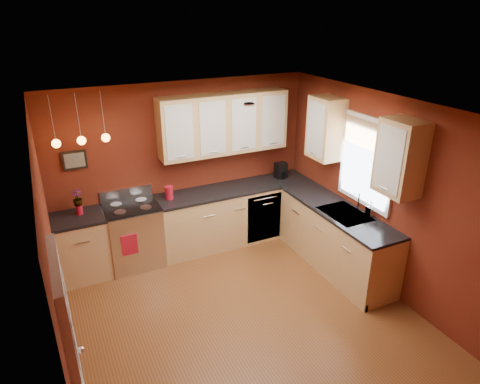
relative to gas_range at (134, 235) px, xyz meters
name	(u,v)px	position (x,y,z in m)	size (l,w,h in m)	color
floor	(244,316)	(0.92, -1.80, -0.48)	(4.20, 4.20, 0.00)	brown
ceiling	(245,111)	(0.92, -1.80, 2.12)	(4.00, 4.20, 0.02)	beige
wall_back	(184,167)	(0.92, 0.30, 0.82)	(4.00, 0.02, 2.60)	maroon
wall_front	(372,347)	(0.92, -3.90, 0.82)	(4.00, 0.02, 2.60)	maroon
wall_left	(55,267)	(-1.08, -1.80, 0.82)	(0.02, 4.20, 2.60)	maroon
wall_right	(381,194)	(2.92, -1.80, 0.82)	(0.02, 4.20, 2.60)	maroon
base_cabinets_back_left	(83,248)	(-0.73, 0.00, -0.03)	(0.70, 0.60, 0.90)	tan
base_cabinets_back_right	(236,215)	(1.65, 0.00, -0.03)	(2.54, 0.60, 0.90)	tan
base_cabinets_right	(335,239)	(2.62, -1.35, -0.03)	(0.60, 2.10, 0.90)	tan
counter_back_left	(77,218)	(-0.73, 0.00, 0.44)	(0.70, 0.62, 0.04)	black
counter_back_right	(236,188)	(1.65, 0.00, 0.44)	(2.54, 0.62, 0.04)	black
counter_right	(338,210)	(2.62, -1.35, 0.44)	(0.62, 2.10, 0.04)	black
gas_range	(134,235)	(0.00, 0.00, 0.00)	(0.76, 0.64, 1.11)	silver
dishwasher_front	(264,218)	(2.02, -0.29, -0.03)	(0.60, 0.02, 0.80)	silver
sink	(345,215)	(2.62, -1.50, 0.43)	(0.50, 0.70, 0.33)	#95969A
window	(367,159)	(2.89, -1.50, 1.21)	(0.06, 1.02, 1.22)	white
door_left_wall	(78,379)	(-1.05, -3.00, 0.54)	(0.12, 0.82, 2.05)	white
upper_cabinets_back	(224,124)	(1.52, 0.12, 1.47)	(2.00, 0.35, 0.90)	tan
upper_cabinets_right	(359,141)	(2.75, -1.48, 1.47)	(0.35, 1.95, 0.90)	tan
wall_picture	(75,160)	(-0.63, 0.28, 1.17)	(0.32, 0.03, 0.26)	black
pendant_lights	(81,140)	(-0.53, -0.05, 1.53)	(0.71, 0.11, 0.66)	#95969A
red_canister	(169,193)	(0.58, 0.02, 0.56)	(0.13, 0.13, 0.20)	#B01225
red_vase	(79,209)	(-0.69, 0.07, 0.53)	(0.09, 0.09, 0.15)	#B01225
flowers	(77,198)	(-0.69, 0.07, 0.70)	(0.13, 0.13, 0.23)	#B01225
coffee_maker	(281,171)	(2.50, 0.04, 0.58)	(0.19, 0.19, 0.26)	black
soap_pump	(370,209)	(2.87, -1.71, 0.57)	(0.10, 0.10, 0.22)	silver
dish_towel	(130,245)	(-0.14, -0.33, 0.04)	(0.22, 0.02, 0.31)	#B01225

